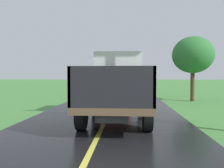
% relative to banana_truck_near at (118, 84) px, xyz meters
% --- Properties ---
extents(banana_truck_near, '(2.38, 5.82, 2.80)m').
position_rel_banana_truck_near_xyz_m(banana_truck_near, '(0.00, 0.00, 0.00)').
color(banana_truck_near, '#2D2D30').
rests_on(banana_truck_near, road_surface).
extents(banana_truck_far, '(2.38, 5.81, 2.80)m').
position_rel_banana_truck_near_xyz_m(banana_truck_far, '(-0.51, 11.69, 0.01)').
color(banana_truck_far, '#2D2D30').
rests_on(banana_truck_far, road_surface).
extents(roadside_tree_near_left, '(2.87, 2.87, 4.58)m').
position_rel_banana_truck_near_xyz_m(roadside_tree_near_left, '(5.01, 6.78, 1.80)').
color(roadside_tree_near_left, '#4C3823').
rests_on(roadside_tree_near_left, ground).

